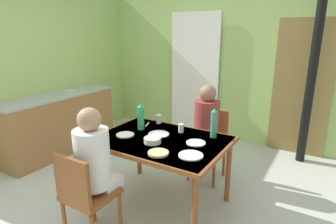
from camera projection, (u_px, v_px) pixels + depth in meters
The scene contains 24 objects.
ground_plane at pixel (131, 195), 3.21m from camera, with size 6.08×6.08×0.00m, color #B8BAAF.
wall_back at pixel (213, 64), 4.78m from camera, with size 4.35×0.10×2.54m, color #A3C469.
wall_left at pixel (47, 67), 4.37m from camera, with size 0.10×3.51×2.54m, color #A2C466.
door_wooden at pixel (301, 89), 4.08m from camera, with size 0.80×0.05×2.00m, color olive.
stove_pipe_column at pixel (312, 74), 3.72m from camera, with size 0.12×0.12×2.54m, color black.
curtain_panel at pixel (194, 75), 4.91m from camera, with size 0.90×0.03×2.13m, color white.
kitchen_counter at pixel (58, 123), 4.31m from camera, with size 0.61×1.84×0.91m.
dining_table at pixel (160, 145), 2.87m from camera, with size 1.34×0.97×0.75m.
chair_near_diner at pixel (84, 193), 2.35m from camera, with size 0.40×0.40×0.87m.
chair_far_diner at pixel (210, 140), 3.51m from camera, with size 0.40×0.40×0.87m.
person_near_diner at pixel (94, 157), 2.38m from camera, with size 0.30×0.37×0.77m.
person_far_diner at pixel (206, 121), 3.32m from camera, with size 0.30×0.37×0.77m.
water_bottle_green_near at pixel (214, 124), 2.85m from camera, with size 0.07×0.07×0.31m.
water_bottle_green_far at pixel (141, 117), 3.10m from camera, with size 0.08×0.08×0.30m.
serving_bowl_center at pixel (152, 140), 2.74m from camera, with size 0.17×0.17×0.06m, color silver.
dinner_plate_near_left at pixel (191, 155), 2.46m from camera, with size 0.22×0.22×0.01m, color white.
dinner_plate_near_right at pixel (125, 135), 2.95m from camera, with size 0.19×0.19×0.01m, color white.
dinner_plate_far_center at pixel (196, 143), 2.73m from camera, with size 0.19×0.19×0.01m, color white.
dinner_plate_far_side at pixel (159, 134), 2.97m from camera, with size 0.22×0.22×0.01m, color white.
drinking_glass_by_near_diner at pixel (181, 128), 3.02m from camera, with size 0.06×0.06×0.09m, color silver.
drinking_glass_by_far_diner at pixel (159, 119), 3.32m from camera, with size 0.06×0.06×0.11m, color silver.
bread_plate_sliced at pixel (158, 153), 2.50m from camera, with size 0.19×0.19×0.02m, color #DBB77A.
cutlery_knife_near at pixel (147, 124), 3.29m from camera, with size 0.15×0.02×0.00m, color silver.
cutlery_fork_near at pixel (99, 137), 2.89m from camera, with size 0.15×0.02×0.00m, color silver.
Camera 1 is at (1.83, -2.19, 1.81)m, focal length 29.77 mm.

